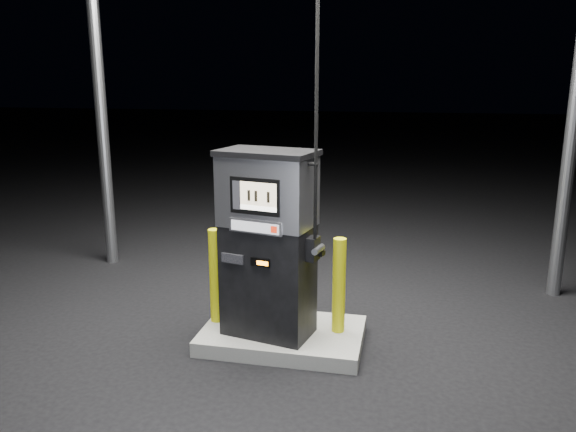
# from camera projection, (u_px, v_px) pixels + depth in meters

# --- Properties ---
(ground) EXTENTS (80.00, 80.00, 0.00)m
(ground) POSITION_uv_depth(u_px,v_px,m) (283.00, 342.00, 5.69)
(ground) COLOR black
(ground) RESTS_ON ground
(pump_island) EXTENTS (1.60, 1.00, 0.15)m
(pump_island) POSITION_uv_depth(u_px,v_px,m) (283.00, 336.00, 5.67)
(pump_island) COLOR slate
(pump_island) RESTS_ON ground
(fuel_dispenser) EXTENTS (1.05, 0.71, 3.77)m
(fuel_dispenser) POSITION_uv_depth(u_px,v_px,m) (268.00, 242.00, 5.36)
(fuel_dispenser) COLOR black
(fuel_dispenser) RESTS_ON pump_island
(bollard_left) EXTENTS (0.15, 0.15, 0.98)m
(bollard_left) POSITION_uv_depth(u_px,v_px,m) (216.00, 276.00, 5.74)
(bollard_left) COLOR #C8C80B
(bollard_left) RESTS_ON pump_island
(bollard_right) EXTENTS (0.14, 0.14, 0.96)m
(bollard_right) POSITION_uv_depth(u_px,v_px,m) (339.00, 286.00, 5.50)
(bollard_right) COLOR #C8C80B
(bollard_right) RESTS_ON pump_island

